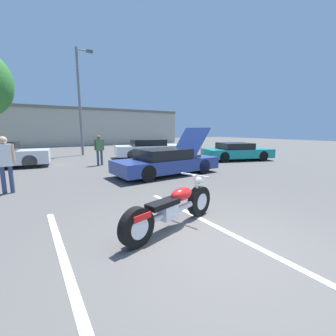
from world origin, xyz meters
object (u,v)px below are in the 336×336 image
at_px(light_pole, 80,98).
at_px(parked_car_right_row, 236,152).
at_px(show_car_hood_open, 167,162).
at_px(parked_car_mid_right_row, 151,149).
at_px(spectator_by_show_car, 99,148).
at_px(spectator_midground, 5,160).
at_px(motorcycle, 173,208).

height_order(light_pole, parked_car_right_row, light_pole).
relative_size(show_car_hood_open, parked_car_mid_right_row, 0.90).
bearing_deg(light_pole, spectator_by_show_car, -93.84).
height_order(parked_car_mid_right_row, parked_car_right_row, parked_car_mid_right_row).
height_order(spectator_by_show_car, spectator_midground, spectator_midground).
height_order(light_pole, show_car_hood_open, light_pole).
bearing_deg(spectator_by_show_car, light_pole, 86.16).
bearing_deg(light_pole, spectator_midground, -113.89).
distance_m(light_pole, parked_car_right_row, 11.56).
height_order(light_pole, motorcycle, light_pole).
bearing_deg(parked_car_mid_right_row, spectator_by_show_car, -144.67).
relative_size(parked_car_right_row, spectator_midground, 2.66).
relative_size(show_car_hood_open, spectator_by_show_car, 2.87).
height_order(show_car_hood_open, parked_car_mid_right_row, show_car_hood_open).
distance_m(motorcycle, show_car_hood_open, 5.35).
xyz_separation_m(motorcycle, show_car_hood_open, (2.75, 4.59, 0.14)).
bearing_deg(parked_car_mid_right_row, spectator_midground, -131.48).
height_order(motorcycle, spectator_by_show_car, spectator_by_show_car).
distance_m(show_car_hood_open, parked_car_mid_right_row, 5.98).
bearing_deg(spectator_midground, light_pole, 66.11).
relative_size(light_pole, show_car_hood_open, 1.66).
relative_size(show_car_hood_open, spectator_midground, 2.68).
bearing_deg(spectator_midground, show_car_hood_open, -0.83).
bearing_deg(show_car_hood_open, spectator_midground, 176.44).
bearing_deg(spectator_midground, spectator_by_show_car, 45.46).
distance_m(light_pole, motorcycle, 14.73).
relative_size(spectator_by_show_car, spectator_midground, 0.93).
xyz_separation_m(light_pole, motorcycle, (-1.39, -14.18, -3.76)).
bearing_deg(spectator_midground, parked_car_right_row, 7.29).
height_order(parked_car_mid_right_row, spectator_by_show_car, spectator_by_show_car).
bearing_deg(light_pole, parked_car_mid_right_row, -48.66).
xyz_separation_m(light_pole, spectator_by_show_car, (-0.38, -5.61, -3.22)).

